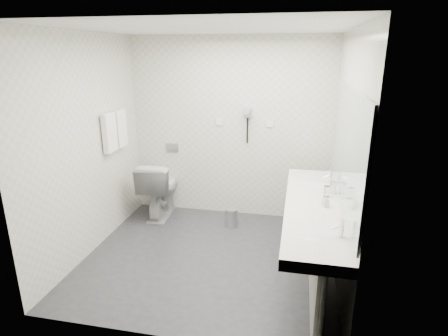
# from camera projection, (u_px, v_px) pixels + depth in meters

# --- Properties ---
(floor) EXTENTS (2.80, 2.80, 0.00)m
(floor) POSITION_uv_depth(u_px,v_px,m) (209.00, 257.00, 4.30)
(floor) COLOR #2A2A2F
(floor) RESTS_ON ground
(ceiling) EXTENTS (2.80, 2.80, 0.00)m
(ceiling) POSITION_uv_depth(u_px,v_px,m) (206.00, 28.00, 3.55)
(ceiling) COLOR silver
(ceiling) RESTS_ON wall_back
(wall_back) EXTENTS (2.80, 0.00, 2.80)m
(wall_back) POSITION_uv_depth(u_px,v_px,m) (230.00, 129.00, 5.14)
(wall_back) COLOR beige
(wall_back) RESTS_ON floor
(wall_front) EXTENTS (2.80, 0.00, 2.80)m
(wall_front) POSITION_uv_depth(u_px,v_px,m) (164.00, 199.00, 2.71)
(wall_front) COLOR beige
(wall_front) RESTS_ON floor
(wall_left) EXTENTS (0.00, 2.60, 2.60)m
(wall_left) POSITION_uv_depth(u_px,v_px,m) (88.00, 147.00, 4.19)
(wall_left) COLOR beige
(wall_left) RESTS_ON floor
(wall_right) EXTENTS (0.00, 2.60, 2.60)m
(wall_right) POSITION_uv_depth(u_px,v_px,m) (345.00, 161.00, 3.65)
(wall_right) COLOR beige
(wall_right) RESTS_ON floor
(vanity_counter) EXTENTS (0.55, 2.20, 0.10)m
(vanity_counter) POSITION_uv_depth(u_px,v_px,m) (313.00, 208.00, 3.66)
(vanity_counter) COLOR silver
(vanity_counter) RESTS_ON floor
(vanity_panel) EXTENTS (0.03, 2.15, 0.75)m
(vanity_panel) POSITION_uv_depth(u_px,v_px,m) (313.00, 247.00, 3.78)
(vanity_panel) COLOR gray
(vanity_panel) RESTS_ON floor
(vanity_post_near) EXTENTS (0.06, 0.06, 0.75)m
(vanity_post_near) POSITION_uv_depth(u_px,v_px,m) (320.00, 315.00, 2.80)
(vanity_post_near) COLOR silver
(vanity_post_near) RESTS_ON floor
(vanity_post_far) EXTENTS (0.06, 0.06, 0.75)m
(vanity_post_far) POSITION_uv_depth(u_px,v_px,m) (313.00, 207.00, 4.74)
(vanity_post_far) COLOR silver
(vanity_post_far) RESTS_ON floor
(mirror) EXTENTS (0.02, 2.20, 1.05)m
(mirror) POSITION_uv_depth(u_px,v_px,m) (347.00, 146.00, 3.41)
(mirror) COLOR #B2BCC6
(mirror) RESTS_ON wall_right
(basin_near) EXTENTS (0.40, 0.31, 0.05)m
(basin_near) POSITION_uv_depth(u_px,v_px,m) (316.00, 236.00, 3.04)
(basin_near) COLOR silver
(basin_near) RESTS_ON vanity_counter
(basin_far) EXTENTS (0.40, 0.31, 0.05)m
(basin_far) POSITION_uv_depth(u_px,v_px,m) (312.00, 183.00, 4.25)
(basin_far) COLOR silver
(basin_far) RESTS_ON vanity_counter
(faucet_near) EXTENTS (0.04, 0.04, 0.15)m
(faucet_near) POSITION_uv_depth(u_px,v_px,m) (341.00, 228.00, 2.97)
(faucet_near) COLOR silver
(faucet_near) RESTS_ON vanity_counter
(faucet_far) EXTENTS (0.04, 0.04, 0.15)m
(faucet_far) POSITION_uv_depth(u_px,v_px,m) (330.00, 177.00, 4.19)
(faucet_far) COLOR silver
(faucet_far) RESTS_ON vanity_counter
(soap_bottle_a) EXTENTS (0.08, 0.08, 0.12)m
(soap_bottle_a) POSITION_uv_depth(u_px,v_px,m) (325.00, 201.00, 3.56)
(soap_bottle_a) COLOR silver
(soap_bottle_a) RESTS_ON vanity_counter
(glass_left) EXTENTS (0.07, 0.07, 0.11)m
(glass_left) POSITION_uv_depth(u_px,v_px,m) (327.00, 191.00, 3.80)
(glass_left) COLOR silver
(glass_left) RESTS_ON vanity_counter
(glass_right) EXTENTS (0.07, 0.07, 0.12)m
(glass_right) POSITION_uv_depth(u_px,v_px,m) (333.00, 187.00, 3.91)
(glass_right) COLOR silver
(glass_right) RESTS_ON vanity_counter
(toilet) EXTENTS (0.50, 0.84, 0.82)m
(toilet) POSITION_uv_depth(u_px,v_px,m) (160.00, 188.00, 5.29)
(toilet) COLOR silver
(toilet) RESTS_ON floor
(flush_plate) EXTENTS (0.18, 0.02, 0.12)m
(flush_plate) POSITION_uv_depth(u_px,v_px,m) (172.00, 147.00, 5.38)
(flush_plate) COLOR #B2B5BA
(flush_plate) RESTS_ON wall_back
(pedal_bin) EXTENTS (0.22, 0.22, 0.24)m
(pedal_bin) POSITION_uv_depth(u_px,v_px,m) (231.00, 218.00, 5.02)
(pedal_bin) COLOR #B2B5BA
(pedal_bin) RESTS_ON floor
(bin_lid) EXTENTS (0.17, 0.17, 0.01)m
(bin_lid) POSITION_uv_depth(u_px,v_px,m) (231.00, 209.00, 4.98)
(bin_lid) COLOR #B2B5BA
(bin_lid) RESTS_ON pedal_bin
(towel_rail) EXTENTS (0.02, 0.62, 0.02)m
(towel_rail) POSITION_uv_depth(u_px,v_px,m) (113.00, 113.00, 4.60)
(towel_rail) COLOR silver
(towel_rail) RESTS_ON wall_left
(towel_near) EXTENTS (0.07, 0.24, 0.48)m
(towel_near) POSITION_uv_depth(u_px,v_px,m) (110.00, 133.00, 4.54)
(towel_near) COLOR white
(towel_near) RESTS_ON towel_rail
(towel_far) EXTENTS (0.07, 0.24, 0.48)m
(towel_far) POSITION_uv_depth(u_px,v_px,m) (120.00, 128.00, 4.80)
(towel_far) COLOR white
(towel_far) RESTS_ON towel_rail
(dryer_cradle) EXTENTS (0.10, 0.04, 0.14)m
(dryer_cradle) POSITION_uv_depth(u_px,v_px,m) (248.00, 112.00, 4.99)
(dryer_cradle) COLOR #96979B
(dryer_cradle) RESTS_ON wall_back
(dryer_barrel) EXTENTS (0.08, 0.14, 0.08)m
(dryer_barrel) POSITION_uv_depth(u_px,v_px,m) (247.00, 111.00, 4.91)
(dryer_barrel) COLOR #96979B
(dryer_barrel) RESTS_ON dryer_cradle
(dryer_cord) EXTENTS (0.02, 0.02, 0.35)m
(dryer_cord) POSITION_uv_depth(u_px,v_px,m) (247.00, 131.00, 5.05)
(dryer_cord) COLOR black
(dryer_cord) RESTS_ON dryer_cradle
(switch_plate_a) EXTENTS (0.09, 0.02, 0.09)m
(switch_plate_a) POSITION_uv_depth(u_px,v_px,m) (219.00, 122.00, 5.12)
(switch_plate_a) COLOR silver
(switch_plate_a) RESTS_ON wall_back
(switch_plate_b) EXTENTS (0.09, 0.02, 0.09)m
(switch_plate_b) POSITION_uv_depth(u_px,v_px,m) (270.00, 124.00, 4.99)
(switch_plate_b) COLOR silver
(switch_plate_b) RESTS_ON wall_back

